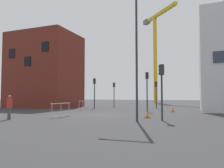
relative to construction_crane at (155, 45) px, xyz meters
The scene contains 14 objects.
ground 38.63m from the construction_crane, 88.09° to the right, with size 160.00×160.00×0.00m, color #333335.
brick_building 30.13m from the construction_crane, 114.65° to the right, with size 9.37×7.39×10.78m.
construction_crane is the anchor object (origin of this frame).
streetlamp_tall 40.79m from the construction_crane, 82.43° to the right, with size 2.07×0.27×8.67m.
traffic_light_near 32.68m from the construction_crane, 82.08° to the right, with size 0.37×0.25×4.10m.
traffic_light_verge 26.70m from the construction_crane, 80.33° to the right, with size 0.39×0.34×3.56m.
traffic_light_crosswalk 30.00m from the construction_crane, 96.68° to the right, with size 0.26×0.38×3.90m.
traffic_light_median 23.98m from the construction_crane, 98.33° to the right, with size 0.31×0.39×3.74m.
traffic_light_island 40.69m from the construction_crane, 79.85° to the right, with size 0.39×0.31×3.68m.
pedestrian_walking 43.67m from the construction_crane, 93.97° to the right, with size 0.34×0.34×1.66m.
safety_barrier_left_run 33.70m from the construction_crane, 95.90° to the right, with size 0.06×1.87×1.08m.
safety_barrier_mid_span 41.26m from the construction_crane, 90.73° to the right, with size 0.12×2.53×1.08m.
traffic_cone_on_verge 39.99m from the construction_crane, 81.36° to the right, with size 0.46×0.46×0.46m.
traffic_cone_by_barrier 33.86m from the construction_crane, 77.37° to the right, with size 0.45×0.45×0.45m.
Camera 1 is at (7.75, -16.94, 1.57)m, focal length 34.92 mm.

